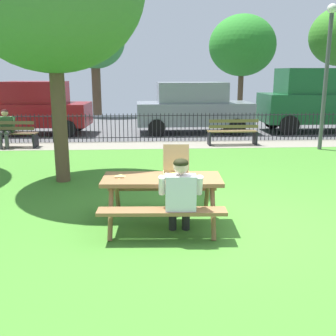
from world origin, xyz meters
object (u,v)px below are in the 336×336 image
object	(u,v)px
far_tree_center	(242,46)
parked_car_center	(193,107)
picnic_table_foreground	(162,188)
park_bench_left	(11,134)
parked_car_left	(37,108)
lamp_post_walkway	(327,64)
adult_at_table	(180,194)
far_tree_midleft	(95,42)
park_bench_center	(232,132)
pizza_slice_on_table	(120,176)
parked_car_right	(322,99)
person_on_park_bench	(5,127)
pizza_box_open	(176,170)

from	to	relation	value
far_tree_center	parked_car_center	bearing A→B (deg)	-116.93
picnic_table_foreground	park_bench_left	xyz separation A→B (m)	(-4.44, 6.82, -0.18)
picnic_table_foreground	parked_car_left	bearing A→B (deg)	114.15
park_bench_left	lamp_post_walkway	bearing A→B (deg)	-5.36
adult_at_table	far_tree_midleft	world-z (taller)	far_tree_midleft
far_tree_center	picnic_table_foreground	bearing A→B (deg)	-107.45
adult_at_table	park_bench_center	size ratio (longest dim) A/B	0.74
pizza_slice_on_table	parked_car_right	distance (m)	12.04
parked_car_right	pizza_slice_on_table	bearing A→B (deg)	-127.99
pizza_slice_on_table	far_tree_midleft	world-z (taller)	far_tree_midleft
parked_car_right	far_tree_midleft	bearing A→B (deg)	144.16
person_on_park_bench	far_tree_midleft	distance (m)	10.31
park_bench_center	far_tree_center	bearing A→B (deg)	75.14
park_bench_center	parked_car_right	world-z (taller)	parked_car_right
adult_at_table	parked_car_right	size ratio (longest dim) A/B	0.25
park_bench_left	far_tree_center	bearing A→B (deg)	45.11
pizza_box_open	person_on_park_bench	world-z (taller)	pizza_box_open
person_on_park_bench	parked_car_right	bearing A→B (deg)	13.48
picnic_table_foreground	person_on_park_bench	distance (m)	8.24
adult_at_table	park_bench_left	world-z (taller)	adult_at_table
lamp_post_walkway	parked_car_center	distance (m)	5.27
lamp_post_walkway	far_tree_midleft	bearing A→B (deg)	127.03
pizza_box_open	pizza_slice_on_table	bearing A→B (deg)	-179.19
pizza_slice_on_table	far_tree_center	world-z (taller)	far_tree_center
pizza_slice_on_table	park_bench_center	distance (m)	7.49
pizza_box_open	park_bench_center	bearing A→B (deg)	70.44
parked_car_center	person_on_park_bench	bearing A→B (deg)	-156.51
parked_car_center	far_tree_midleft	distance (m)	8.71
pizza_box_open	lamp_post_walkway	xyz separation A→B (m)	(4.92, 5.82, 1.71)
pizza_slice_on_table	adult_at_table	size ratio (longest dim) A/B	0.20
parked_car_right	parked_car_left	bearing A→B (deg)	-180.00
picnic_table_foreground	person_on_park_bench	xyz separation A→B (m)	(-4.59, 6.84, 0.06)
park_bench_center	parked_car_right	xyz separation A→B (m)	(4.15, 2.74, 0.89)
person_on_park_bench	parked_car_center	distance (m)	6.83
parked_car_center	far_tree_midleft	xyz separation A→B (m)	(-4.47, 6.91, 2.87)
pizza_box_open	adult_at_table	world-z (taller)	pizza_box_open
parked_car_center	far_tree_midleft	bearing A→B (deg)	122.91
park_bench_left	park_bench_center	xyz separation A→B (m)	(7.05, -0.00, 0.00)
parked_car_right	far_tree_midleft	world-z (taller)	far_tree_midleft
pizza_box_open	park_bench_center	distance (m)	7.15
parked_car_center	far_tree_center	size ratio (longest dim) A/B	0.83
pizza_box_open	parked_car_right	xyz separation A→B (m)	(6.53, 9.46, 0.45)
far_tree_midleft	park_bench_left	bearing A→B (deg)	-99.60
person_on_park_bench	far_tree_center	xyz separation A→B (m)	(9.77, 9.63, 3.05)
adult_at_table	parked_car_right	distance (m)	12.02
person_on_park_bench	far_tree_midleft	world-z (taller)	far_tree_midleft
person_on_park_bench	parked_car_right	size ratio (longest dim) A/B	0.25
pizza_box_open	parked_car_center	distance (m)	9.57
lamp_post_walkway	far_tree_midleft	world-z (taller)	far_tree_midleft
picnic_table_foreground	lamp_post_walkway	xyz separation A→B (m)	(5.15, 5.92, 1.97)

